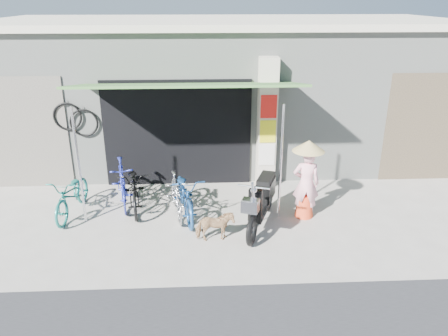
{
  "coord_description": "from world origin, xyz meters",
  "views": [
    {
      "loc": [
        -0.6,
        -7.15,
        4.24
      ],
      "look_at": [
        -0.2,
        1.0,
        1.0
      ],
      "focal_mm": 35.0,
      "sensor_mm": 36.0,
      "label": 1
    }
  ],
  "objects_px": {
    "bike_blue": "(122,183)",
    "bike_navy": "(185,194)",
    "bike_silver": "(176,195)",
    "moped": "(262,201)",
    "street_dog": "(215,226)",
    "nun": "(306,179)",
    "bike_teal": "(72,195)",
    "bike_black": "(135,187)"
  },
  "relations": [
    {
      "from": "bike_teal",
      "to": "bike_black",
      "type": "bearing_deg",
      "value": 17.14
    },
    {
      "from": "bike_blue",
      "to": "bike_black",
      "type": "relative_size",
      "value": 0.92
    },
    {
      "from": "street_dog",
      "to": "moped",
      "type": "distance_m",
      "value": 1.11
    },
    {
      "from": "bike_teal",
      "to": "bike_blue",
      "type": "distance_m",
      "value": 1.04
    },
    {
      "from": "bike_black",
      "to": "bike_silver",
      "type": "distance_m",
      "value": 0.97
    },
    {
      "from": "bike_silver",
      "to": "moped",
      "type": "xyz_separation_m",
      "value": [
        1.69,
        -0.51,
        0.09
      ]
    },
    {
      "from": "bike_black",
      "to": "bike_silver",
      "type": "xyz_separation_m",
      "value": [
        0.89,
        -0.38,
        -0.03
      ]
    },
    {
      "from": "street_dog",
      "to": "nun",
      "type": "bearing_deg",
      "value": -71.61
    },
    {
      "from": "street_dog",
      "to": "nun",
      "type": "relative_size",
      "value": 0.43
    },
    {
      "from": "bike_silver",
      "to": "nun",
      "type": "xyz_separation_m",
      "value": [
        2.62,
        -0.18,
        0.38
      ]
    },
    {
      "from": "bike_navy",
      "to": "moped",
      "type": "relative_size",
      "value": 0.92
    },
    {
      "from": "bike_teal",
      "to": "bike_blue",
      "type": "xyz_separation_m",
      "value": [
        0.95,
        0.42,
        0.05
      ]
    },
    {
      "from": "bike_teal",
      "to": "street_dog",
      "type": "bearing_deg",
      "value": -16.64
    },
    {
      "from": "bike_blue",
      "to": "street_dog",
      "type": "xyz_separation_m",
      "value": [
        1.94,
        -1.62,
        -0.2
      ]
    },
    {
      "from": "bike_teal",
      "to": "bike_black",
      "type": "height_order",
      "value": "bike_black"
    },
    {
      "from": "bike_black",
      "to": "nun",
      "type": "relative_size",
      "value": 1.09
    },
    {
      "from": "bike_navy",
      "to": "nun",
      "type": "relative_size",
      "value": 1.11
    },
    {
      "from": "bike_blue",
      "to": "bike_navy",
      "type": "height_order",
      "value": "bike_blue"
    },
    {
      "from": "bike_blue",
      "to": "nun",
      "type": "bearing_deg",
      "value": -23.15
    },
    {
      "from": "bike_silver",
      "to": "moped",
      "type": "relative_size",
      "value": 0.74
    },
    {
      "from": "bike_silver",
      "to": "bike_navy",
      "type": "bearing_deg",
      "value": -21.22
    },
    {
      "from": "bike_silver",
      "to": "street_dog",
      "type": "height_order",
      "value": "bike_silver"
    },
    {
      "from": "nun",
      "to": "bike_teal",
      "type": "bearing_deg",
      "value": 4.48
    },
    {
      "from": "bike_black",
      "to": "street_dog",
      "type": "relative_size",
      "value": 2.54
    },
    {
      "from": "bike_black",
      "to": "street_dog",
      "type": "height_order",
      "value": "bike_black"
    },
    {
      "from": "bike_blue",
      "to": "bike_navy",
      "type": "relative_size",
      "value": 0.9
    },
    {
      "from": "bike_silver",
      "to": "nun",
      "type": "relative_size",
      "value": 0.89
    },
    {
      "from": "bike_teal",
      "to": "street_dog",
      "type": "height_order",
      "value": "bike_teal"
    },
    {
      "from": "bike_silver",
      "to": "nun",
      "type": "height_order",
      "value": "nun"
    },
    {
      "from": "bike_blue",
      "to": "moped",
      "type": "distance_m",
      "value": 3.06
    },
    {
      "from": "bike_silver",
      "to": "bike_blue",
      "type": "bearing_deg",
      "value": 144.09
    },
    {
      "from": "bike_teal",
      "to": "nun",
      "type": "xyz_separation_m",
      "value": [
        4.74,
        -0.32,
        0.38
      ]
    },
    {
      "from": "bike_navy",
      "to": "nun",
      "type": "distance_m",
      "value": 2.46
    },
    {
      "from": "bike_blue",
      "to": "bike_silver",
      "type": "distance_m",
      "value": 1.3
    },
    {
      "from": "bike_teal",
      "to": "street_dog",
      "type": "distance_m",
      "value": 3.13
    },
    {
      "from": "bike_navy",
      "to": "bike_blue",
      "type": "bearing_deg",
      "value": 145.69
    },
    {
      "from": "bike_navy",
      "to": "moped",
      "type": "height_order",
      "value": "moped"
    },
    {
      "from": "bike_black",
      "to": "nun",
      "type": "xyz_separation_m",
      "value": [
        3.51,
        -0.56,
        0.35
      ]
    },
    {
      "from": "bike_black",
      "to": "bike_navy",
      "type": "relative_size",
      "value": 0.98
    },
    {
      "from": "bike_teal",
      "to": "bike_blue",
      "type": "relative_size",
      "value": 1.02
    },
    {
      "from": "bike_blue",
      "to": "bike_silver",
      "type": "bearing_deg",
      "value": -37.43
    },
    {
      "from": "nun",
      "to": "bike_silver",
      "type": "bearing_deg",
      "value": 4.34
    }
  ]
}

